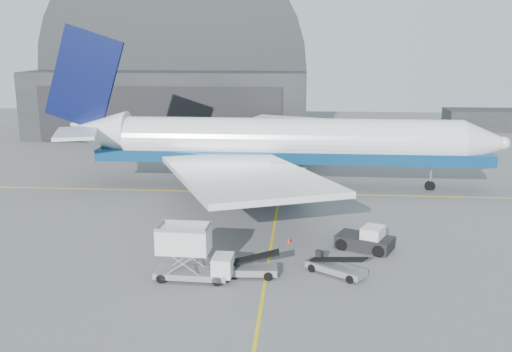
# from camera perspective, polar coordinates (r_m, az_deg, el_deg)

# --- Properties ---
(ground) EXTENTS (200.00, 200.00, 0.00)m
(ground) POSITION_cam_1_polar(r_m,az_deg,el_deg) (47.30, 1.35, -8.00)
(ground) COLOR #565659
(ground) RESTS_ON ground
(taxi_lines) EXTENTS (80.00, 42.12, 0.02)m
(taxi_lines) POSITION_cam_1_polar(r_m,az_deg,el_deg) (59.26, 2.09, -3.54)
(taxi_lines) COLOR gold
(taxi_lines) RESTS_ON ground
(hangar) EXTENTS (50.00, 28.30, 28.00)m
(hangar) POSITION_cam_1_polar(r_m,az_deg,el_deg) (111.93, -8.02, 9.28)
(hangar) COLOR black
(hangar) RESTS_ON ground
(distant_bldg_a) EXTENTS (14.00, 8.00, 4.00)m
(distant_bldg_a) POSITION_cam_1_polar(r_m,az_deg,el_deg) (122.49, 21.60, 4.33)
(distant_bldg_a) COLOR black
(distant_bldg_a) RESTS_ON ground
(airliner) EXTENTS (55.13, 53.45, 19.35)m
(airliner) POSITION_cam_1_polar(r_m,az_deg,el_deg) (67.99, 1.61, 3.34)
(airliner) COLOR white
(airliner) RESTS_ON ground
(catering_truck) EXTENTS (5.82, 2.38, 3.95)m
(catering_truck) POSITION_cam_1_polar(r_m,az_deg,el_deg) (42.49, -6.54, -7.73)
(catering_truck) COLOR gray
(catering_truck) RESTS_ON ground
(pushback_tug) EXTENTS (5.23, 4.23, 2.12)m
(pushback_tug) POSITION_cam_1_polar(r_m,az_deg,el_deg) (49.39, 10.96, -6.33)
(pushback_tug) COLOR black
(pushback_tug) RESTS_ON ground
(belt_loader_a) EXTENTS (5.32, 2.15, 2.01)m
(belt_loader_a) POSITION_cam_1_polar(r_m,az_deg,el_deg) (43.28, -1.28, -9.21)
(belt_loader_a) COLOR gray
(belt_loader_a) RESTS_ON ground
(belt_loader_b) EXTENTS (4.66, 3.88, 1.86)m
(belt_loader_b) POSITION_cam_1_polar(r_m,az_deg,el_deg) (44.01, 7.94, -9.01)
(belt_loader_b) COLOR gray
(belt_loader_b) RESTS_ON ground
(traffic_cone) EXTENTS (0.36, 0.36, 0.51)m
(traffic_cone) POSITION_cam_1_polar(r_m,az_deg,el_deg) (50.18, 3.30, -6.45)
(traffic_cone) COLOR #F42D07
(traffic_cone) RESTS_ON ground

